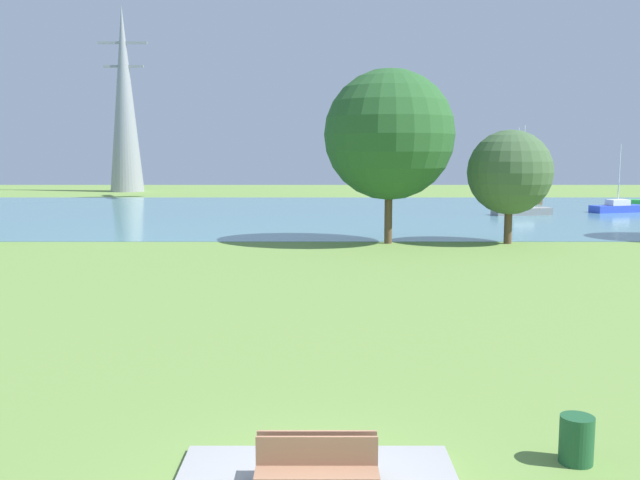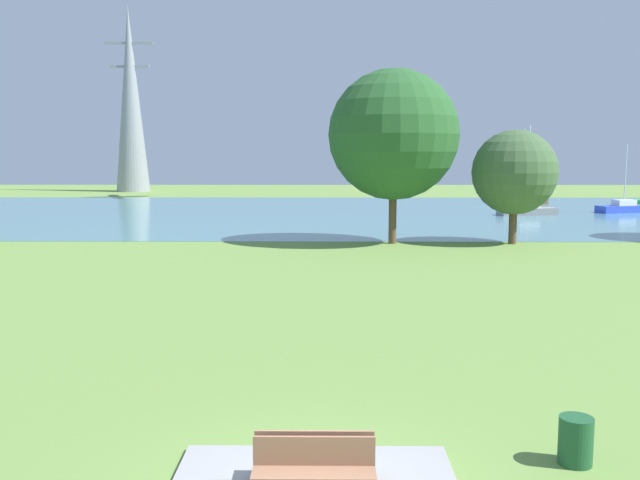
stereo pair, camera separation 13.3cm
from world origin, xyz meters
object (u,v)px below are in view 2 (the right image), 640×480
Objects in this scene: sailboat_blue at (624,207)px; sailboat_brown at (522,200)px; bench_facing_water at (315,459)px; electricity_pylon at (131,99)px; litter_bin at (576,441)px; bench_facing_inland at (314,475)px; sailboat_gray at (527,210)px; tree_mid_shore at (394,135)px; tree_east_far at (515,172)px.

sailboat_brown is at bearing 122.43° from sailboat_blue.
bench_facing_water is 87.27m from electricity_pylon.
litter_bin is at bearing -113.73° from sailboat_blue.
litter_bin is at bearing 18.33° from bench_facing_inland.
electricity_pylon reaches higher than sailboat_gray.
bench_facing_water is 56.09m from sailboat_blue.
bench_facing_water is 0.54m from bench_facing_inland.
bench_facing_inland is at bearing -97.54° from tree_mid_shore.
sailboat_brown reaches higher than bench_facing_water.
litter_bin is 29.05m from tree_east_far.
tree_east_far reaches higher than bench_facing_water.
bench_facing_water is 0.18× the size of tree_mid_shore.
litter_bin is at bearing -104.79° from sailboat_brown.
electricity_pylon is at bearing 110.13° from litter_bin.
tree_mid_shore is 7.10m from tree_east_far.
electricity_pylon reaches higher than bench_facing_water.
bench_facing_inland is 31.61m from tree_east_far.
litter_bin is 47.83m from sailboat_gray.
sailboat_brown is 31.88m from tree_east_far.
sailboat_gray is 0.97× the size of sailboat_brown.
bench_facing_inland is 0.24× the size of sailboat_brown.
bench_facing_inland is 56.57m from sailboat_blue.
sailboat_blue is at bearing 54.05° from tree_east_far.
sailboat_brown is 34.60m from tree_mid_shore.
sailboat_brown is at bearing 73.44° from tree_east_far.
sailboat_gray is 56.51m from electricity_pylon.
sailboat_brown is (19.74, 59.35, 0.00)m from bench_facing_water.
sailboat_brown is at bearing 76.20° from sailboat_gray.
tree_east_far is at bearing -108.40° from sailboat_gray.
sailboat_gray is at bearing 70.44° from bench_facing_water.
sailboat_gray is 22.78m from tree_mid_shore.
tree_mid_shore is at bearing 82.46° from bench_facing_inland.
tree_mid_shore is at bearing -136.58° from sailboat_blue.
sailboat_brown is at bearing 71.60° from bench_facing_water.
sailboat_gray is at bearing -103.80° from sailboat_brown.
sailboat_gray is 0.75× the size of tree_mid_shore.
electricity_pylon is (-29.96, 81.72, 11.70)m from litter_bin.
bench_facing_inland is at bearing -161.67° from litter_bin.
bench_facing_water is 4.39m from litter_bin.
tree_mid_shore reaches higher than sailboat_brown.
sailboat_blue is 0.91× the size of tree_east_far.
tree_east_far is 65.28m from electricity_pylon.
sailboat_gray is 0.30× the size of electricity_pylon.
tree_mid_shore reaches higher than tree_east_far.
tree_east_far is (10.71, 28.99, 3.56)m from bench_facing_water.
litter_bin is 87.82m from electricity_pylon.
bench_facing_inland is 0.28× the size of tree_east_far.
bench_facing_inland is at bearing -72.85° from electricity_pylon.
sailboat_blue is at bearing -32.51° from electricity_pylon.
bench_facing_water is at bearing -168.36° from litter_bin.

